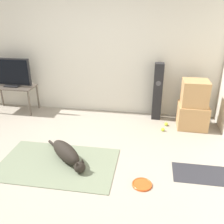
{
  "coord_description": "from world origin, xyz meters",
  "views": [
    {
      "loc": [
        1.27,
        -2.77,
        2.16
      ],
      "look_at": [
        0.65,
        1.02,
        0.45
      ],
      "focal_mm": 40.0,
      "sensor_mm": 36.0,
      "label": 1
    }
  ],
  "objects_px": {
    "cardboard_box_lower": "(192,116)",
    "tennis_ball_near_speaker": "(166,124)",
    "floor_speaker": "(158,92)",
    "tv_stand": "(13,90)",
    "tennis_ball_by_boxes": "(163,129)",
    "cardboard_box_upper": "(195,93)",
    "frisbee": "(142,184)",
    "dog": "(67,153)",
    "tv": "(11,73)"
  },
  "relations": [
    {
      "from": "floor_speaker",
      "to": "tennis_ball_near_speaker",
      "type": "xyz_separation_m",
      "value": [
        0.2,
        -0.31,
        -0.53
      ]
    },
    {
      "from": "dog",
      "to": "tennis_ball_near_speaker",
      "type": "distance_m",
      "value": 2.04
    },
    {
      "from": "floor_speaker",
      "to": "tv",
      "type": "xyz_separation_m",
      "value": [
        -2.97,
        -0.09,
        0.27
      ]
    },
    {
      "from": "frisbee",
      "to": "tennis_ball_near_speaker",
      "type": "height_order",
      "value": "tennis_ball_near_speaker"
    },
    {
      "from": "floor_speaker",
      "to": "tennis_ball_near_speaker",
      "type": "distance_m",
      "value": 0.64
    },
    {
      "from": "frisbee",
      "to": "tv_stand",
      "type": "xyz_separation_m",
      "value": [
        -2.8,
        1.98,
        0.46
      ]
    },
    {
      "from": "tennis_ball_by_boxes",
      "to": "tennis_ball_near_speaker",
      "type": "xyz_separation_m",
      "value": [
        0.07,
        0.23,
        0.0
      ]
    },
    {
      "from": "frisbee",
      "to": "tennis_ball_near_speaker",
      "type": "relative_size",
      "value": 3.9
    },
    {
      "from": "cardboard_box_lower",
      "to": "tennis_ball_by_boxes",
      "type": "bearing_deg",
      "value": -153.11
    },
    {
      "from": "dog",
      "to": "frisbee",
      "type": "bearing_deg",
      "value": -17.32
    },
    {
      "from": "cardboard_box_lower",
      "to": "frisbee",
      "type": "bearing_deg",
      "value": -114.62
    },
    {
      "from": "tennis_ball_by_boxes",
      "to": "floor_speaker",
      "type": "bearing_deg",
      "value": 103.26
    },
    {
      "from": "frisbee",
      "to": "dog",
      "type": "bearing_deg",
      "value": 162.68
    },
    {
      "from": "tv_stand",
      "to": "tennis_ball_near_speaker",
      "type": "relative_size",
      "value": 13.78
    },
    {
      "from": "cardboard_box_lower",
      "to": "tennis_ball_near_speaker",
      "type": "height_order",
      "value": "cardboard_box_lower"
    },
    {
      "from": "cardboard_box_lower",
      "to": "tennis_ball_by_boxes",
      "type": "xyz_separation_m",
      "value": [
        -0.53,
        -0.27,
        -0.19
      ]
    },
    {
      "from": "cardboard_box_upper",
      "to": "tv",
      "type": "xyz_separation_m",
      "value": [
        -3.61,
        0.19,
        0.16
      ]
    },
    {
      "from": "frisbee",
      "to": "tennis_ball_by_boxes",
      "type": "xyz_separation_m",
      "value": [
        0.3,
        1.53,
        0.02
      ]
    },
    {
      "from": "cardboard_box_upper",
      "to": "tennis_ball_near_speaker",
      "type": "bearing_deg",
      "value": -175.52
    },
    {
      "from": "cardboard_box_lower",
      "to": "cardboard_box_upper",
      "type": "xyz_separation_m",
      "value": [
        -0.01,
        -0.0,
        0.45
      ]
    },
    {
      "from": "cardboard_box_upper",
      "to": "tennis_ball_near_speaker",
      "type": "height_order",
      "value": "cardboard_box_upper"
    },
    {
      "from": "frisbee",
      "to": "tv",
      "type": "distance_m",
      "value": 3.53
    },
    {
      "from": "frisbee",
      "to": "cardboard_box_lower",
      "type": "height_order",
      "value": "cardboard_box_lower"
    },
    {
      "from": "dog",
      "to": "frisbee",
      "type": "distance_m",
      "value": 1.17
    },
    {
      "from": "tv",
      "to": "cardboard_box_upper",
      "type": "bearing_deg",
      "value": -3.04
    },
    {
      "from": "frisbee",
      "to": "tennis_ball_by_boxes",
      "type": "relative_size",
      "value": 3.9
    },
    {
      "from": "dog",
      "to": "cardboard_box_upper",
      "type": "relative_size",
      "value": 1.72
    },
    {
      "from": "frisbee",
      "to": "cardboard_box_upper",
      "type": "xyz_separation_m",
      "value": [
        0.81,
        1.79,
        0.66
      ]
    },
    {
      "from": "tennis_ball_by_boxes",
      "to": "tennis_ball_near_speaker",
      "type": "distance_m",
      "value": 0.24
    },
    {
      "from": "tv_stand",
      "to": "tennis_ball_by_boxes",
      "type": "xyz_separation_m",
      "value": [
        3.1,
        -0.45,
        -0.44
      ]
    },
    {
      "from": "dog",
      "to": "cardboard_box_lower",
      "type": "distance_m",
      "value": 2.42
    },
    {
      "from": "frisbee",
      "to": "cardboard_box_lower",
      "type": "xyz_separation_m",
      "value": [
        0.82,
        1.8,
        0.21
      ]
    },
    {
      "from": "floor_speaker",
      "to": "tv_stand",
      "type": "xyz_separation_m",
      "value": [
        -2.97,
        -0.09,
        -0.09
      ]
    },
    {
      "from": "dog",
      "to": "tv",
      "type": "xyz_separation_m",
      "value": [
        -1.69,
        1.64,
        0.69
      ]
    },
    {
      "from": "dog",
      "to": "tennis_ball_by_boxes",
      "type": "xyz_separation_m",
      "value": [
        1.4,
        1.18,
        -0.1
      ]
    },
    {
      "from": "frisbee",
      "to": "tv_stand",
      "type": "height_order",
      "value": "tv_stand"
    },
    {
      "from": "floor_speaker",
      "to": "frisbee",
      "type": "bearing_deg",
      "value": -94.61
    },
    {
      "from": "cardboard_box_upper",
      "to": "tennis_ball_by_boxes",
      "type": "xyz_separation_m",
      "value": [
        -0.52,
        -0.26,
        -0.64
      ]
    },
    {
      "from": "tv_stand",
      "to": "tennis_ball_near_speaker",
      "type": "xyz_separation_m",
      "value": [
        3.16,
        -0.22,
        -0.44
      ]
    },
    {
      "from": "dog",
      "to": "tv",
      "type": "relative_size",
      "value": 0.93
    },
    {
      "from": "tennis_ball_near_speaker",
      "to": "tennis_ball_by_boxes",
      "type": "bearing_deg",
      "value": -106.47
    },
    {
      "from": "cardboard_box_lower",
      "to": "floor_speaker",
      "type": "distance_m",
      "value": 0.79
    },
    {
      "from": "tv",
      "to": "tennis_ball_by_boxes",
      "type": "xyz_separation_m",
      "value": [
        3.1,
        -0.46,
        -0.8
      ]
    },
    {
      "from": "tv",
      "to": "floor_speaker",
      "type": "bearing_deg",
      "value": 1.69
    },
    {
      "from": "cardboard_box_upper",
      "to": "tennis_ball_by_boxes",
      "type": "bearing_deg",
      "value": -152.93
    },
    {
      "from": "floor_speaker",
      "to": "tv_stand",
      "type": "bearing_deg",
      "value": -178.26
    },
    {
      "from": "tv_stand",
      "to": "cardboard_box_lower",
      "type": "bearing_deg",
      "value": -2.93
    },
    {
      "from": "dog",
      "to": "cardboard_box_upper",
      "type": "distance_m",
      "value": 2.46
    },
    {
      "from": "tennis_ball_by_boxes",
      "to": "tv_stand",
      "type": "bearing_deg",
      "value": 171.67
    },
    {
      "from": "floor_speaker",
      "to": "tv_stand",
      "type": "height_order",
      "value": "floor_speaker"
    }
  ]
}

